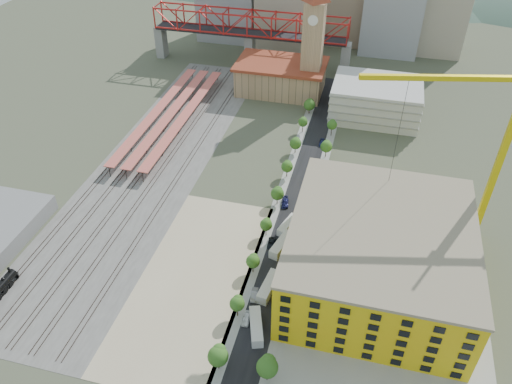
% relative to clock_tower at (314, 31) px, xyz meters
% --- Properties ---
extents(ground, '(400.00, 400.00, 0.00)m').
position_rel_clock_tower_xyz_m(ground, '(-8.00, -79.99, -28.70)').
color(ground, '#474C38').
rests_on(ground, ground).
extents(ballast_strip, '(36.00, 165.00, 0.06)m').
position_rel_clock_tower_xyz_m(ballast_strip, '(-44.00, -62.49, -28.67)').
color(ballast_strip, '#605E59').
rests_on(ballast_strip, ground).
extents(dirt_lot, '(28.00, 67.00, 0.06)m').
position_rel_clock_tower_xyz_m(dirt_lot, '(-12.00, -111.49, -28.67)').
color(dirt_lot, tan).
rests_on(dirt_lot, ground).
extents(street_asphalt, '(12.00, 170.00, 0.06)m').
position_rel_clock_tower_xyz_m(street_asphalt, '(8.00, -64.99, -28.67)').
color(street_asphalt, black).
rests_on(street_asphalt, ground).
extents(sidewalk_west, '(3.00, 170.00, 0.04)m').
position_rel_clock_tower_xyz_m(sidewalk_west, '(2.50, -64.99, -28.68)').
color(sidewalk_west, gray).
rests_on(sidewalk_west, ground).
extents(sidewalk_east, '(3.00, 170.00, 0.04)m').
position_rel_clock_tower_xyz_m(sidewalk_east, '(13.50, -64.99, -28.68)').
color(sidewalk_east, gray).
rests_on(sidewalk_east, ground).
extents(construction_pad, '(50.00, 90.00, 0.06)m').
position_rel_clock_tower_xyz_m(construction_pad, '(37.00, -99.99, -28.67)').
color(construction_pad, gray).
rests_on(construction_pad, ground).
extents(rail_tracks, '(26.56, 160.00, 0.18)m').
position_rel_clock_tower_xyz_m(rail_tracks, '(-45.80, -62.49, -28.55)').
color(rail_tracks, '#382B23').
rests_on(rail_tracks, ground).
extents(platform_canopies, '(16.00, 80.00, 4.12)m').
position_rel_clock_tower_xyz_m(platform_canopies, '(-49.00, -34.99, -24.70)').
color(platform_canopies, '#D85354').
rests_on(platform_canopies, ground).
extents(station_hall, '(38.00, 24.00, 13.10)m').
position_rel_clock_tower_xyz_m(station_hall, '(-13.00, 2.01, -22.03)').
color(station_hall, tan).
rests_on(station_hall, ground).
extents(clock_tower, '(12.00, 12.00, 52.00)m').
position_rel_clock_tower_xyz_m(clock_tower, '(0.00, 0.00, 0.00)').
color(clock_tower, tan).
rests_on(clock_tower, ground).
extents(parking_garage, '(34.00, 26.00, 14.00)m').
position_rel_clock_tower_xyz_m(parking_garage, '(28.00, -9.99, -21.70)').
color(parking_garage, silver).
rests_on(parking_garage, ground).
extents(truss_bridge, '(94.00, 9.60, 25.60)m').
position_rel_clock_tower_xyz_m(truss_bridge, '(-33.00, 25.01, -9.83)').
color(truss_bridge, gray).
rests_on(truss_bridge, ground).
extents(construction_building, '(44.60, 50.60, 18.80)m').
position_rel_clock_tower_xyz_m(construction_building, '(34.00, -99.99, -19.29)').
color(construction_building, yellow).
rests_on(construction_building, ground).
extents(street_trees, '(15.40, 124.40, 8.00)m').
position_rel_clock_tower_xyz_m(street_trees, '(8.00, -74.99, -28.70)').
color(street_trees, '#355E1C').
rests_on(street_trees, ground).
extents(distant_hills, '(647.00, 264.00, 227.00)m').
position_rel_clock_tower_xyz_m(distant_hills, '(37.28, 180.01, -108.23)').
color(distant_hills, '#4C6B59').
rests_on(distant_hills, ground).
extents(tower_crane, '(52.60, 13.61, 57.12)m').
position_rel_clock_tower_xyz_m(tower_crane, '(57.62, -75.16, 6.55)').
color(tower_crane, yellow).
rests_on(tower_crane, ground).
extents(site_trailer_a, '(5.80, 10.57, 2.80)m').
position_rel_clock_tower_xyz_m(site_trailer_a, '(8.00, -123.07, -27.30)').
color(site_trailer_a, silver).
rests_on(site_trailer_a, ground).
extents(site_trailer_b, '(4.13, 10.67, 2.84)m').
position_rel_clock_tower_xyz_m(site_trailer_b, '(8.00, -110.28, -27.27)').
color(site_trailer_b, silver).
rests_on(site_trailer_b, ground).
extents(site_trailer_c, '(5.31, 10.61, 2.81)m').
position_rel_clock_tower_xyz_m(site_trailer_c, '(8.00, -94.34, -27.29)').
color(site_trailer_c, silver).
rests_on(site_trailer_c, ground).
extents(site_trailer_d, '(4.95, 9.31, 2.47)m').
position_rel_clock_tower_xyz_m(site_trailer_d, '(8.00, -85.62, -27.46)').
color(site_trailer_d, silver).
rests_on(site_trailer_d, ground).
extents(car_0, '(1.98, 4.63, 1.56)m').
position_rel_clock_tower_xyz_m(car_0, '(5.00, -120.93, -27.92)').
color(car_0, white).
rests_on(car_0, ground).
extents(car_1, '(2.09, 4.76, 1.52)m').
position_rel_clock_tower_xyz_m(car_1, '(5.00, -113.28, -27.94)').
color(car_1, gray).
rests_on(car_1, ground).
extents(car_2, '(2.55, 4.91, 1.32)m').
position_rel_clock_tower_xyz_m(car_2, '(5.00, -93.63, -28.04)').
color(car_2, black).
rests_on(car_2, ground).
extents(car_3, '(2.90, 5.41, 1.49)m').
position_rel_clock_tower_xyz_m(car_3, '(5.00, -74.76, -27.95)').
color(car_3, navy).
rests_on(car_3, ground).
extents(car_4, '(2.50, 4.78, 1.55)m').
position_rel_clock_tower_xyz_m(car_4, '(11.00, -114.57, -27.92)').
color(car_4, white).
rests_on(car_4, ground).
extents(car_5, '(1.73, 4.56, 1.48)m').
position_rel_clock_tower_xyz_m(car_5, '(11.00, -93.98, -27.95)').
color(car_5, '#9F9FA4').
rests_on(car_5, ground).
extents(car_6, '(3.25, 5.72, 1.51)m').
position_rel_clock_tower_xyz_m(car_6, '(11.00, -61.27, -27.94)').
color(car_6, black).
rests_on(car_6, ground).
extents(car_7, '(2.03, 4.56, 1.30)m').
position_rel_clock_tower_xyz_m(car_7, '(11.00, -37.03, -28.05)').
color(car_7, navy).
rests_on(car_7, ground).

